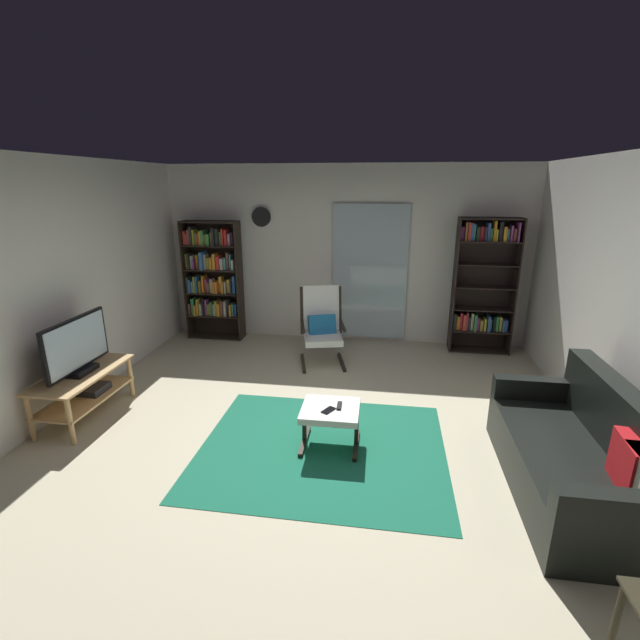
{
  "coord_description": "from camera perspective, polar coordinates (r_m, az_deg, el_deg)",
  "views": [
    {
      "loc": [
        0.63,
        -3.72,
        2.32
      ],
      "look_at": [
        -0.1,
        1.15,
        0.81
      ],
      "focal_mm": 25.05,
      "sensor_mm": 36.0,
      "label": 1
    }
  ],
  "objects": [
    {
      "name": "ground_plane",
      "position": [
        4.43,
        -0.93,
        -14.59
      ],
      "size": [
        7.02,
        7.02,
        0.0
      ],
      "primitive_type": "plane",
      "color": "beige"
    },
    {
      "name": "wall_back",
      "position": [
        6.72,
        3.15,
        8.28
      ],
      "size": [
        5.6,
        0.06,
        2.6
      ],
      "primitive_type": "cube",
      "color": "silver",
      "rests_on": "ground"
    },
    {
      "name": "wall_left",
      "position": [
        5.1,
        -32.56,
        2.77
      ],
      "size": [
        0.06,
        6.0,
        2.6
      ],
      "primitive_type": "cube",
      "color": "silver",
      "rests_on": "ground"
    },
    {
      "name": "glass_door_panel",
      "position": [
        6.68,
        6.35,
        5.96
      ],
      "size": [
        1.1,
        0.01,
        2.0
      ],
      "primitive_type": "cube",
      "color": "silver"
    },
    {
      "name": "area_rug",
      "position": [
        4.25,
        0.29,
        -16.04
      ],
      "size": [
        2.22,
        1.87,
        0.01
      ],
      "primitive_type": "cube",
      "color": "#1A674B",
      "rests_on": "ground"
    },
    {
      "name": "tv_stand",
      "position": [
        5.22,
        -27.84,
        -7.59
      ],
      "size": [
        0.51,
        1.1,
        0.49
      ],
      "color": "tan",
      "rests_on": "ground"
    },
    {
      "name": "television",
      "position": [
        5.05,
        -28.61,
        -3.11
      ],
      "size": [
        0.2,
        0.9,
        0.57
      ],
      "color": "black",
      "rests_on": "tv_stand"
    },
    {
      "name": "bookshelf_near_tv",
      "position": [
        7.01,
        -13.57,
        5.43
      ],
      "size": [
        0.85,
        0.3,
        1.8
      ],
      "color": "black",
      "rests_on": "ground"
    },
    {
      "name": "bookshelf_near_sofa",
      "position": [
        6.64,
        20.07,
        4.39
      ],
      "size": [
        0.83,
        0.3,
        1.89
      ],
      "color": "black",
      "rests_on": "ground"
    },
    {
      "name": "leather_sofa",
      "position": [
        4.07,
        30.25,
        -15.06
      ],
      "size": [
        0.81,
        1.76,
        0.89
      ],
      "color": "black",
      "rests_on": "ground"
    },
    {
      "name": "lounge_armchair",
      "position": [
        5.94,
        0.24,
        -0.47
      ],
      "size": [
        0.7,
        0.76,
        1.02
      ],
      "color": "black",
      "rests_on": "ground"
    },
    {
      "name": "ottoman",
      "position": [
        4.13,
        1.33,
        -11.96
      ],
      "size": [
        0.53,
        0.49,
        0.39
      ],
      "color": "white",
      "rests_on": "ground"
    },
    {
      "name": "tv_remote",
      "position": [
        4.12,
        2.48,
        -10.88
      ],
      "size": [
        0.04,
        0.14,
        0.02
      ],
      "primitive_type": "cube",
      "rotation": [
        0.0,
        0.0,
        0.02
      ],
      "color": "black",
      "rests_on": "ottoman"
    },
    {
      "name": "cell_phone",
      "position": [
        4.05,
        1.09,
        -11.46
      ],
      "size": [
        0.13,
        0.16,
        0.01
      ],
      "primitive_type": "cube",
      "rotation": [
        0.0,
        0.0,
        -0.51
      ],
      "color": "black",
      "rests_on": "ottoman"
    },
    {
      "name": "wall_clock",
      "position": [
        6.82,
        -7.51,
        12.94
      ],
      "size": [
        0.29,
        0.03,
        0.29
      ],
      "color": "silver"
    }
  ]
}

